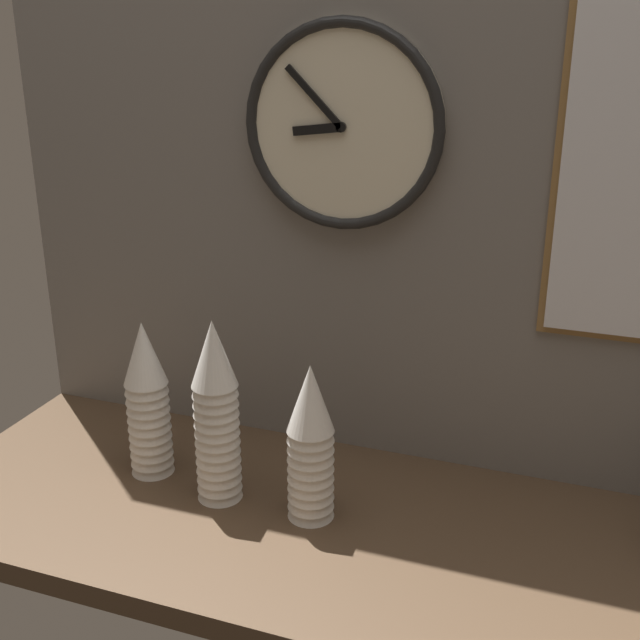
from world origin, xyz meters
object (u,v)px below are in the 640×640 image
Objects in this scene: cup_stack_left at (147,399)px; cup_stack_center at (311,442)px; cup_stack_center_left at (217,411)px; wall_clock at (343,126)px.

cup_stack_left is 1.06× the size of cup_stack_center.
cup_stack_center is (32.45, -3.02, -0.89)cm from cup_stack_left.
cup_stack_center_left is 1.19× the size of cup_stack_center.
cup_stack_center_left is 17.16cm from cup_stack_center.
cup_stack_center is (16.95, 0.23, -2.67)cm from cup_stack_center_left.
cup_stack_center_left is 52.55cm from wall_clock.
cup_stack_center_left is 0.93× the size of wall_clock.
cup_stack_center_left is at bearing -179.23° from cup_stack_center.
wall_clock is at bearing 58.71° from cup_stack_center_left.
wall_clock is (29.66, 20.05, 46.71)cm from cup_stack_left.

